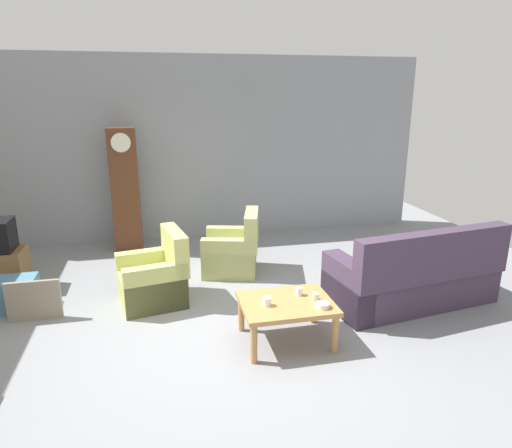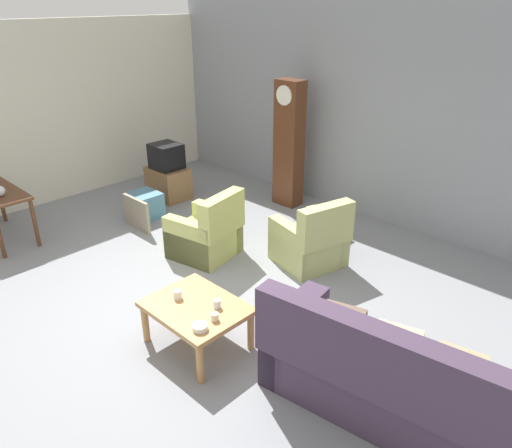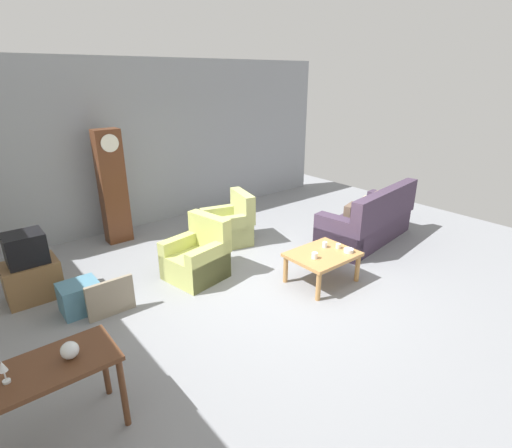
% 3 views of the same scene
% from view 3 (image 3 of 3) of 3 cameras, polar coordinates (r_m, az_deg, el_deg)
% --- Properties ---
extents(ground_plane, '(10.40, 10.40, 0.00)m').
position_cam_3_polar(ground_plane, '(5.88, 2.67, -8.54)').
color(ground_plane, gray).
extents(garage_door_wall, '(8.40, 0.16, 3.20)m').
position_cam_3_polar(garage_door_wall, '(8.26, -14.29, 11.34)').
color(garage_door_wall, gray).
rests_on(garage_door_wall, ground_plane).
extents(couch_floral, '(2.20, 1.17, 1.04)m').
position_cam_3_polar(couch_floral, '(7.45, 16.04, 0.19)').
color(couch_floral, '#423347').
rests_on(couch_floral, ground_plane).
extents(armchair_olive_near, '(0.92, 0.89, 0.92)m').
position_cam_3_polar(armchair_olive_near, '(5.97, -8.53, -4.97)').
color(armchair_olive_near, '#B7BC66').
rests_on(armchair_olive_near, ground_plane).
extents(armchair_olive_far, '(0.95, 0.93, 0.92)m').
position_cam_3_polar(armchair_olive_far, '(7.14, -3.93, -0.34)').
color(armchair_olive_far, tan).
rests_on(armchair_olive_far, ground_plane).
extents(coffee_table_wood, '(0.96, 0.76, 0.46)m').
position_cam_3_polar(coffee_table_wood, '(5.81, 9.65, -4.79)').
color(coffee_table_wood, '#B27F47').
rests_on(coffee_table_wood, ground_plane).
extents(console_table_dark, '(1.30, 0.56, 0.74)m').
position_cam_3_polar(console_table_dark, '(3.73, -29.85, -19.53)').
color(console_table_dark, '#56331E').
rests_on(console_table_dark, ground_plane).
extents(grandfather_clock, '(0.44, 0.30, 2.04)m').
position_cam_3_polar(grandfather_clock, '(7.41, -20.16, 5.07)').
color(grandfather_clock, '#562D19').
rests_on(grandfather_clock, ground_plane).
extents(tv_stand_cabinet, '(0.68, 0.52, 0.53)m').
position_cam_3_polar(tv_stand_cabinet, '(6.20, -29.79, -7.10)').
color(tv_stand_cabinet, brown).
rests_on(tv_stand_cabinet, ground_plane).
extents(tv_crt, '(0.48, 0.44, 0.42)m').
position_cam_3_polar(tv_crt, '(6.01, -30.60, -3.06)').
color(tv_crt, black).
rests_on(tv_crt, tv_stand_cabinet).
extents(framed_picture_leaning, '(0.60, 0.05, 0.49)m').
position_cam_3_polar(framed_picture_leaning, '(5.37, -20.40, -10.07)').
color(framed_picture_leaning, gray).
rests_on(framed_picture_leaning, ground_plane).
extents(storage_box_blue, '(0.48, 0.41, 0.40)m').
position_cam_3_polar(storage_box_blue, '(5.63, -24.27, -9.70)').
color(storage_box_blue, teal).
rests_on(storage_box_blue, ground_plane).
extents(glass_dome_cloche, '(0.14, 0.14, 0.14)m').
position_cam_3_polar(glass_dome_cloche, '(3.64, -25.51, -16.26)').
color(glass_dome_cloche, silver).
rests_on(glass_dome_cloche, console_table_dark).
extents(cup_white_porcelain, '(0.09, 0.09, 0.09)m').
position_cam_3_polar(cup_white_porcelain, '(5.58, 8.54, -4.57)').
color(cup_white_porcelain, white).
rests_on(cup_white_porcelain, coffee_table_wood).
extents(cup_blue_rimmed, '(0.07, 0.07, 0.09)m').
position_cam_3_polar(cup_blue_rimmed, '(5.96, 10.00, -2.98)').
color(cup_blue_rimmed, silver).
rests_on(cup_blue_rimmed, coffee_table_wood).
extents(cup_cream_tall, '(0.07, 0.07, 0.07)m').
position_cam_3_polar(cup_cream_tall, '(5.97, 11.89, -3.15)').
color(cup_cream_tall, beige).
rests_on(cup_cream_tall, coffee_table_wood).
extents(bowl_white_stacked, '(0.14, 0.14, 0.05)m').
position_cam_3_polar(bowl_white_stacked, '(5.88, 13.35, -3.77)').
color(bowl_white_stacked, white).
rests_on(bowl_white_stacked, coffee_table_wood).
extents(wine_glass_short, '(0.06, 0.06, 0.19)m').
position_cam_3_polar(wine_glass_short, '(3.59, -32.95, -17.28)').
color(wine_glass_short, silver).
rests_on(wine_glass_short, console_table_dark).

